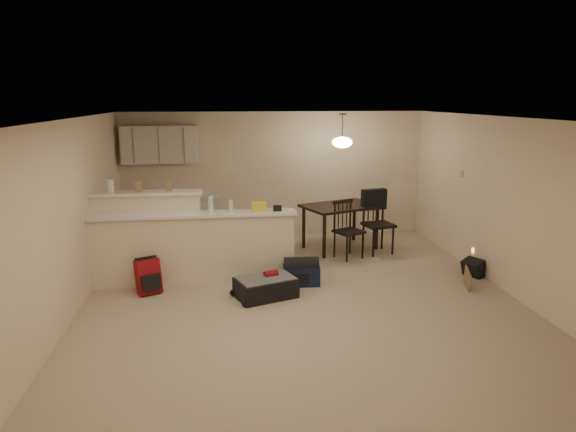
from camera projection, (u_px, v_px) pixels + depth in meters
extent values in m
plane|color=#BCAB90|center=(302.00, 300.00, 7.17)|extent=(7.00, 7.00, 0.00)
plane|color=white|center=(303.00, 118.00, 6.61)|extent=(7.00, 7.00, 0.00)
cube|color=beige|center=(275.00, 175.00, 10.27)|extent=(6.00, 0.02, 2.50)
cube|color=beige|center=(382.00, 324.00, 3.51)|extent=(6.00, 0.02, 2.50)
cube|color=beige|center=(69.00, 220.00, 6.51)|extent=(0.02, 7.00, 2.50)
cube|color=beige|center=(511.00, 207.00, 7.27)|extent=(0.02, 7.00, 2.50)
cube|color=beige|center=(194.00, 250.00, 7.73)|extent=(3.00, 0.28, 1.05)
cube|color=white|center=(193.00, 214.00, 7.61)|extent=(3.08, 0.38, 0.04)
cube|color=beige|center=(148.00, 238.00, 7.82)|extent=(1.60, 0.24, 1.35)
cube|color=white|center=(145.00, 193.00, 7.67)|extent=(1.68, 0.34, 0.04)
cube|color=white|center=(160.00, 144.00, 9.67)|extent=(1.40, 0.34, 0.70)
cube|color=white|center=(174.00, 220.00, 9.90)|extent=(1.80, 0.60, 0.90)
cube|color=beige|center=(461.00, 174.00, 8.71)|extent=(0.02, 0.12, 0.12)
cylinder|color=silver|center=(110.00, 186.00, 7.58)|extent=(0.10, 0.10, 0.20)
cube|color=#96784D|center=(139.00, 187.00, 7.63)|extent=(0.10, 0.07, 0.16)
cube|color=#96784D|center=(169.00, 187.00, 7.69)|extent=(0.08, 0.06, 0.12)
cylinder|color=silver|center=(211.00, 204.00, 7.61)|extent=(0.07, 0.07, 0.26)
cylinder|color=silver|center=(231.00, 206.00, 7.66)|extent=(0.06, 0.06, 0.18)
cube|color=#96784D|center=(259.00, 207.00, 7.72)|extent=(0.22, 0.18, 0.14)
cube|color=#96784D|center=(277.00, 208.00, 7.76)|extent=(0.12, 0.10, 0.08)
cube|color=black|center=(341.00, 206.00, 9.44)|extent=(1.56, 1.31, 0.04)
cylinder|color=black|center=(324.00, 236.00, 8.96)|extent=(0.06, 0.06, 0.79)
cylinder|color=black|center=(377.00, 229.00, 9.50)|extent=(0.06, 0.06, 0.79)
cylinder|color=black|center=(304.00, 228.00, 9.57)|extent=(0.06, 0.06, 0.79)
cylinder|color=black|center=(354.00, 221.00, 10.11)|extent=(0.06, 0.06, 0.79)
cylinder|color=brown|center=(342.00, 127.00, 9.12)|extent=(0.02, 0.02, 0.50)
cylinder|color=brown|center=(343.00, 114.00, 9.07)|extent=(0.12, 0.12, 0.03)
ellipsoid|color=white|center=(342.00, 142.00, 9.18)|extent=(0.36, 0.36, 0.20)
cube|color=black|center=(266.00, 288.00, 7.26)|extent=(0.94, 0.77, 0.27)
cube|color=maroon|center=(148.00, 276.00, 7.39)|extent=(0.39, 0.32, 0.50)
cube|color=#13203C|center=(301.00, 275.00, 7.74)|extent=(0.56, 0.32, 0.29)
cube|color=black|center=(474.00, 268.00, 8.10)|extent=(0.33, 0.37, 0.27)
cube|color=#96784D|center=(467.00, 279.00, 7.57)|extent=(0.11, 0.37, 0.29)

